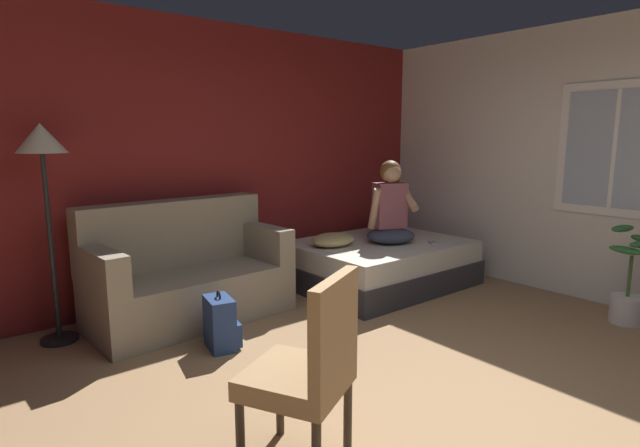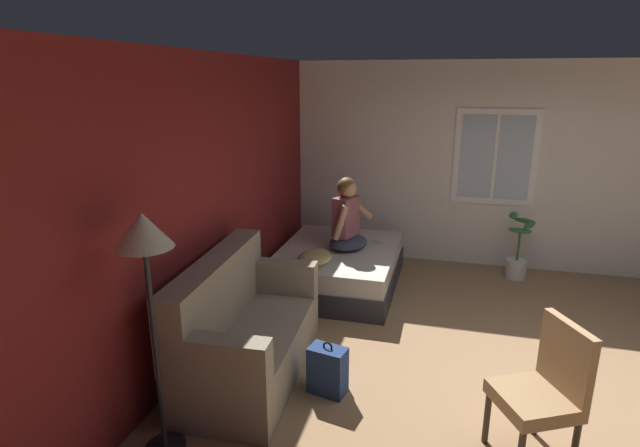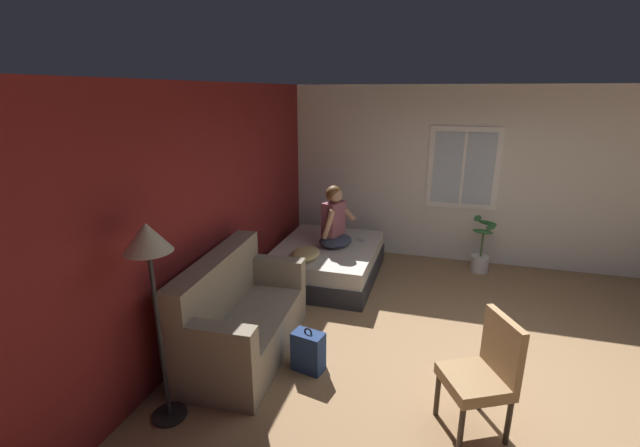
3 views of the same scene
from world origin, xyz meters
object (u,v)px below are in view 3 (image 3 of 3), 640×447
at_px(cell_phone, 360,240).
at_px(potted_plant, 481,253).
at_px(floor_lamp, 150,258).
at_px(bed, 327,261).
at_px(couch, 239,318).
at_px(person_seated, 335,222).
at_px(throw_pillow, 306,254).
at_px(backpack, 309,352).
at_px(side_chair, 484,371).

xyz_separation_m(cell_phone, potted_plant, (0.46, -1.74, -0.18)).
bearing_deg(floor_lamp, bed, -9.35).
xyz_separation_m(couch, potted_plant, (2.90, -2.51, -0.09)).
bearing_deg(couch, person_seated, -12.30).
xyz_separation_m(throw_pillow, potted_plant, (1.39, -2.30, -0.25)).
distance_m(bed, person_seated, 0.61).
xyz_separation_m(person_seated, cell_phone, (0.33, -0.31, -0.35)).
bearing_deg(cell_phone, couch, 16.50).
bearing_deg(person_seated, backpack, -171.85).
bearing_deg(throw_pillow, bed, -13.70).
relative_size(side_chair, potted_plant, 1.15).
height_order(bed, person_seated, person_seated).
height_order(bed, couch, couch).
height_order(person_seated, potted_plant, person_seated).
height_order(side_chair, potted_plant, side_chair).
height_order(backpack, potted_plant, potted_plant).
xyz_separation_m(floor_lamp, potted_plant, (3.92, -2.67, -1.13)).
distance_m(bed, potted_plant, 2.31).
height_order(couch, cell_phone, couch).
bearing_deg(cell_phone, side_chair, 62.43).
relative_size(bed, throw_pillow, 3.80).
height_order(person_seated, floor_lamp, floor_lamp).
relative_size(bed, side_chair, 1.86).
relative_size(cell_phone, potted_plant, 0.17).
bearing_deg(backpack, person_seated, 8.15).
distance_m(side_chair, potted_plant, 3.33).
bearing_deg(bed, cell_phone, -48.63).
relative_size(backpack, potted_plant, 0.54).
bearing_deg(potted_plant, couch, 139.06).
relative_size(bed, backpack, 3.98).
xyz_separation_m(cell_phone, floor_lamp, (-3.46, 0.93, 0.94)).
bearing_deg(couch, throw_pillow, -8.27).
relative_size(person_seated, floor_lamp, 0.51).
bearing_deg(cell_phone, floor_lamp, 19.11).
xyz_separation_m(couch, person_seated, (2.10, -0.46, 0.44)).
bearing_deg(person_seated, potted_plant, -68.85).
relative_size(throw_pillow, cell_phone, 3.33).
height_order(person_seated, throw_pillow, person_seated).
distance_m(cell_phone, potted_plant, 1.81).
bearing_deg(side_chair, bed, 38.17).
distance_m(bed, side_chair, 3.18).
bearing_deg(potted_plant, bed, 111.07).
bearing_deg(floor_lamp, cell_phone, -14.99).
bearing_deg(backpack, couch, 83.99).
height_order(bed, side_chair, side_chair).
height_order(couch, backpack, couch).
height_order(backpack, floor_lamp, floor_lamp).
bearing_deg(couch, floor_lamp, 171.50).
height_order(couch, side_chair, couch).
distance_m(side_chair, cell_phone, 3.24).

